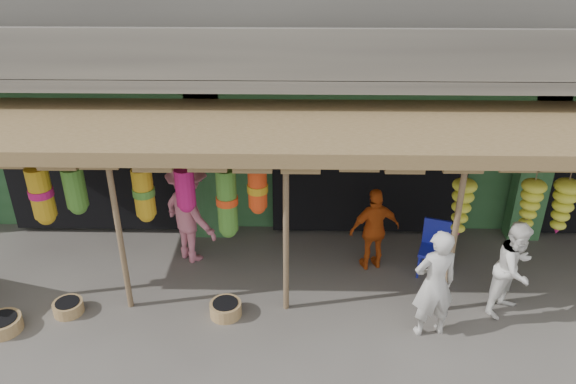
{
  "coord_description": "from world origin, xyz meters",
  "views": [
    {
      "loc": [
        -1.34,
        -7.31,
        5.81
      ],
      "look_at": [
        -1.49,
        1.0,
        1.46
      ],
      "focal_mm": 35.0,
      "sensor_mm": 36.0,
      "label": 1
    }
  ],
  "objects_px": {
    "person_front": "(434,284)",
    "person_right": "(515,269)",
    "person_vendor": "(375,229)",
    "person_shopper": "(189,212)",
    "blue_chair": "(435,245)"
  },
  "relations": [
    {
      "from": "person_front",
      "to": "person_right",
      "type": "xyz_separation_m",
      "value": [
        1.35,
        0.54,
        -0.09
      ]
    },
    {
      "from": "person_right",
      "to": "person_vendor",
      "type": "distance_m",
      "value": 2.31
    },
    {
      "from": "person_front",
      "to": "person_right",
      "type": "bearing_deg",
      "value": -170.0
    },
    {
      "from": "person_front",
      "to": "person_shopper",
      "type": "xyz_separation_m",
      "value": [
        -3.88,
        1.92,
        0.06
      ]
    },
    {
      "from": "person_vendor",
      "to": "person_shopper",
      "type": "bearing_deg",
      "value": -19.13
    },
    {
      "from": "person_right",
      "to": "person_shopper",
      "type": "relative_size",
      "value": 0.84
    },
    {
      "from": "person_right",
      "to": "person_vendor",
      "type": "height_order",
      "value": "person_right"
    },
    {
      "from": "person_vendor",
      "to": "person_shopper",
      "type": "distance_m",
      "value": 3.24
    },
    {
      "from": "blue_chair",
      "to": "person_front",
      "type": "height_order",
      "value": "person_front"
    },
    {
      "from": "blue_chair",
      "to": "person_shopper",
      "type": "distance_m",
      "value": 4.29
    },
    {
      "from": "person_front",
      "to": "person_shopper",
      "type": "height_order",
      "value": "person_shopper"
    },
    {
      "from": "person_front",
      "to": "blue_chair",
      "type": "bearing_deg",
      "value": -115.16
    },
    {
      "from": "blue_chair",
      "to": "person_vendor",
      "type": "height_order",
      "value": "person_vendor"
    },
    {
      "from": "person_right",
      "to": "person_vendor",
      "type": "bearing_deg",
      "value": 108.23
    },
    {
      "from": "person_right",
      "to": "person_shopper",
      "type": "bearing_deg",
      "value": 123.6
    }
  ]
}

